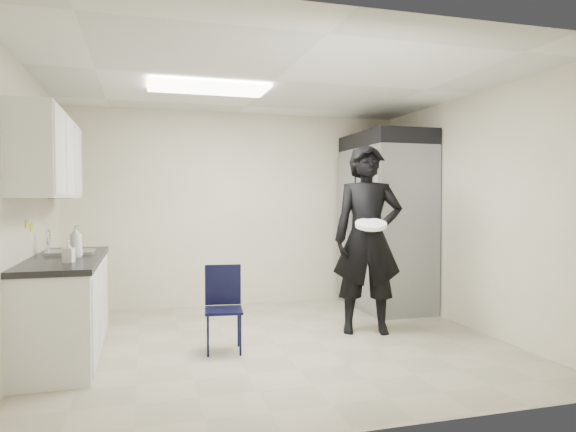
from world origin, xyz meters
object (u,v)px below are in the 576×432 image
object	(u,v)px
lower_counter	(66,308)
commercial_fridge	(385,228)
man_tuxedo	(368,239)
folding_chair	(224,310)

from	to	relation	value
lower_counter	commercial_fridge	bearing A→B (deg)	15.88
lower_counter	man_tuxedo	world-z (taller)	man_tuxedo
commercial_fridge	folding_chair	xyz separation A→B (m)	(-2.36, -1.38, -0.66)
commercial_fridge	man_tuxedo	xyz separation A→B (m)	(-0.76, -1.10, -0.04)
lower_counter	commercial_fridge	xyz separation A→B (m)	(3.78, 1.07, 0.62)
lower_counter	man_tuxedo	bearing A→B (deg)	-0.49
commercial_fridge	folding_chair	distance (m)	2.81
commercial_fridge	folding_chair	size ratio (longest dim) A/B	2.69
lower_counter	folding_chair	bearing A→B (deg)	-12.13
lower_counter	folding_chair	distance (m)	1.45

